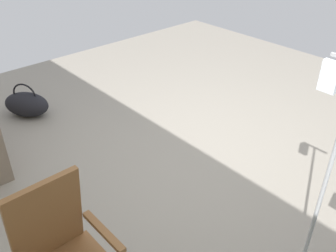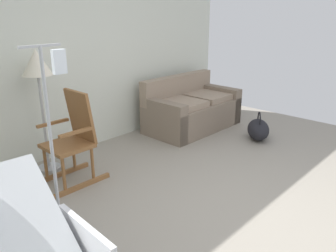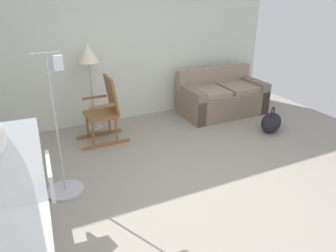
% 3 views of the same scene
% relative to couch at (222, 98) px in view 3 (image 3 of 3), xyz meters
% --- Properties ---
extents(ground_plane, '(7.10, 7.10, 0.00)m').
position_rel_couch_xyz_m(ground_plane, '(-1.75, -2.04, -0.31)').
color(ground_plane, gray).
extents(back_wall, '(5.88, 0.10, 2.70)m').
position_rel_couch_xyz_m(back_wall, '(-1.75, 0.63, 1.04)').
color(back_wall, silver).
rests_on(back_wall, ground).
extents(couch, '(1.61, 0.86, 0.85)m').
position_rel_couch_xyz_m(couch, '(0.00, 0.00, 0.00)').
color(couch, '#7D6C5C').
rests_on(couch, ground).
extents(rocking_chair, '(0.76, 0.51, 1.05)m').
position_rel_couch_xyz_m(rocking_chair, '(-2.37, -0.20, 0.20)').
color(rocking_chair, brown).
rests_on(rocking_chair, ground).
extents(floor_lamp, '(0.34, 0.34, 1.48)m').
position_rel_couch_xyz_m(floor_lamp, '(-2.44, 0.30, 0.92)').
color(floor_lamp, '#B2B5BA').
rests_on(floor_lamp, ground).
extents(duffel_bag, '(0.64, 0.58, 0.43)m').
position_rel_couch_xyz_m(duffel_bag, '(0.29, -1.09, -0.15)').
color(duffel_bag, black).
rests_on(duffel_bag, ground).
extents(iv_pole, '(0.44, 0.44, 1.69)m').
position_rel_couch_xyz_m(iv_pole, '(-3.23, -1.40, -0.06)').
color(iv_pole, '#B2B5BA').
rests_on(iv_pole, ground).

